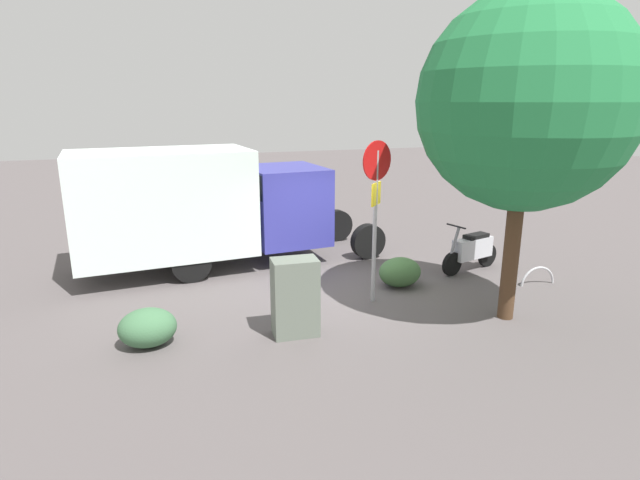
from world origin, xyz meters
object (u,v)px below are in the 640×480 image
Objects in this scene: utility_cabinet at (295,297)px; stop_sign at (376,197)px; motorcycle at (472,250)px; box_truck_near at (205,203)px; bike_rack_hoop at (537,285)px; street_tree at (527,102)px.

stop_sign is at bearing -153.28° from utility_cabinet.
box_truck_near is at bearing -36.53° from motorcycle.
stop_sign reaches higher than motorcycle.
bike_rack_hoop is at bearing 107.15° from motorcycle.
box_truck_near is 4.50m from stop_sign.
stop_sign is 3.81× the size of bike_rack_hoop.
box_truck_near reaches higher than utility_cabinet.
utility_cabinet reaches higher than motorcycle.
stop_sign reaches higher than bike_rack_hoop.
street_tree is at bearing -49.47° from box_truck_near.
box_truck_near is 5.45× the size of utility_cabinet.
utility_cabinet is (4.96, 1.99, 0.17)m from motorcycle.
street_tree is 4.21× the size of utility_cabinet.
utility_cabinet reaches higher than bike_rack_hoop.
stop_sign is 2.61m from utility_cabinet.
utility_cabinet is (1.93, 0.97, -1.47)m from stop_sign.
box_truck_near is at bearing -45.06° from street_tree.
stop_sign is at bearing -53.78° from box_truck_near.
box_truck_near reaches higher than motorcycle.
motorcycle is 5.35m from utility_cabinet.
street_tree reaches higher than motorcycle.
motorcycle is 0.55× the size of stop_sign.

